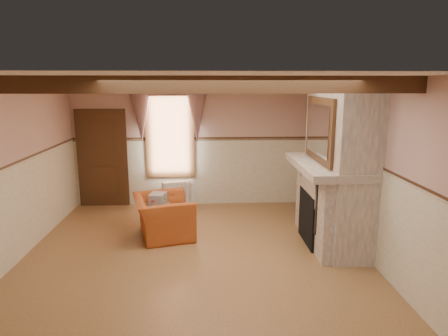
{
  "coord_description": "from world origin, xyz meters",
  "views": [
    {
      "loc": [
        0.2,
        -5.87,
        2.71
      ],
      "look_at": [
        0.5,
        0.8,
        1.29
      ],
      "focal_mm": 32.0,
      "sensor_mm": 36.0,
      "label": 1
    }
  ],
  "objects_px": {
    "armchair": "(163,217)",
    "radiator": "(178,194)",
    "mantel_clock": "(316,149)",
    "oil_lamp": "(322,150)",
    "side_table": "(157,218)",
    "bowl": "(333,163)"
  },
  "relations": [
    {
      "from": "armchair",
      "to": "radiator",
      "type": "distance_m",
      "value": 1.7
    },
    {
      "from": "radiator",
      "to": "mantel_clock",
      "type": "bearing_deg",
      "value": -43.7
    },
    {
      "from": "oil_lamp",
      "to": "armchair",
      "type": "bearing_deg",
      "value": -179.8
    },
    {
      "from": "side_table",
      "to": "mantel_clock",
      "type": "xyz_separation_m",
      "value": [
        2.97,
        0.2,
        1.25
      ]
    },
    {
      "from": "mantel_clock",
      "to": "oil_lamp",
      "type": "height_order",
      "value": "oil_lamp"
    },
    {
      "from": "side_table",
      "to": "armchair",
      "type": "bearing_deg",
      "value": -54.36
    },
    {
      "from": "armchair",
      "to": "mantel_clock",
      "type": "bearing_deg",
      "value": -96.55
    },
    {
      "from": "radiator",
      "to": "oil_lamp",
      "type": "xyz_separation_m",
      "value": [
        2.67,
        -1.68,
        1.26
      ]
    },
    {
      "from": "side_table",
      "to": "mantel_clock",
      "type": "bearing_deg",
      "value": 3.87
    },
    {
      "from": "side_table",
      "to": "bowl",
      "type": "relative_size",
      "value": 1.59
    },
    {
      "from": "mantel_clock",
      "to": "armchair",
      "type": "bearing_deg",
      "value": -172.07
    },
    {
      "from": "armchair",
      "to": "bowl",
      "type": "height_order",
      "value": "bowl"
    },
    {
      "from": "armchair",
      "to": "side_table",
      "type": "xyz_separation_m",
      "value": [
        -0.14,
        0.19,
        -0.09
      ]
    },
    {
      "from": "armchair",
      "to": "bowl",
      "type": "distance_m",
      "value": 3.1
    },
    {
      "from": "side_table",
      "to": "mantel_clock",
      "type": "distance_m",
      "value": 3.22
    },
    {
      "from": "bowl",
      "to": "armchair",
      "type": "bearing_deg",
      "value": 166.93
    },
    {
      "from": "radiator",
      "to": "oil_lamp",
      "type": "relative_size",
      "value": 2.5
    },
    {
      "from": "oil_lamp",
      "to": "side_table",
      "type": "bearing_deg",
      "value": 176.46
    },
    {
      "from": "armchair",
      "to": "bowl",
      "type": "xyz_separation_m",
      "value": [
        2.83,
        -0.66,
        1.1
      ]
    },
    {
      "from": "side_table",
      "to": "oil_lamp",
      "type": "distance_m",
      "value": 3.24
    },
    {
      "from": "armchair",
      "to": "mantel_clock",
      "type": "distance_m",
      "value": 3.08
    },
    {
      "from": "mantel_clock",
      "to": "oil_lamp",
      "type": "distance_m",
      "value": 0.39
    }
  ]
}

